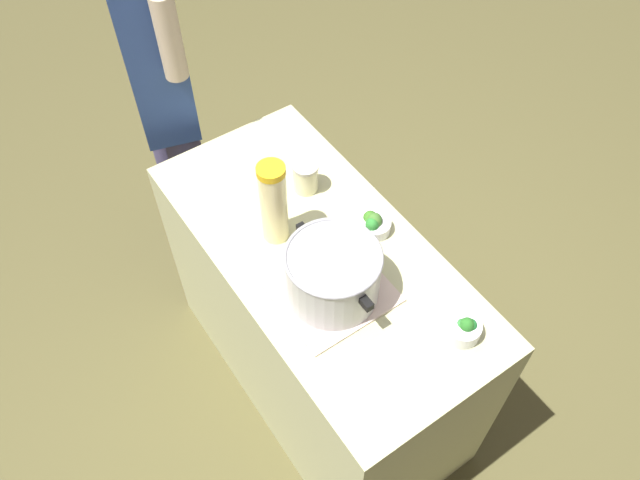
% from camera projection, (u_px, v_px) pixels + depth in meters
% --- Properties ---
extents(ground_plane, '(8.00, 8.00, 0.00)m').
position_uv_depth(ground_plane, '(320.00, 376.00, 2.76)').
color(ground_plane, brown).
extents(counter_slab, '(1.28, 0.61, 0.92)m').
position_uv_depth(counter_slab, '(320.00, 322.00, 2.40)').
color(counter_slab, '#BABB88').
rests_on(counter_slab, ground_plane).
extents(dish_cloth, '(0.30, 0.33, 0.01)m').
position_uv_depth(dish_cloth, '(332.00, 292.00, 1.93)').
color(dish_cloth, beige).
rests_on(dish_cloth, counter_slab).
extents(cooking_pot, '(0.36, 0.29, 0.18)m').
position_uv_depth(cooking_pot, '(333.00, 273.00, 1.85)').
color(cooking_pot, '#B7B7BC').
rests_on(cooking_pot, dish_cloth).
extents(lemonade_pitcher, '(0.09, 0.09, 0.31)m').
position_uv_depth(lemonade_pitcher, '(274.00, 203.00, 1.95)').
color(lemonade_pitcher, '#F9E8A2').
rests_on(lemonade_pitcher, counter_slab).
extents(mason_jar, '(0.09, 0.09, 0.11)m').
position_uv_depth(mason_jar, '(306.00, 177.00, 2.15)').
color(mason_jar, beige).
rests_on(mason_jar, counter_slab).
extents(broccoli_bowl_front, '(0.11, 0.11, 0.08)m').
position_uv_depth(broccoli_bowl_front, '(463.00, 328.00, 1.82)').
color(broccoli_bowl_front, silver).
rests_on(broccoli_bowl_front, counter_slab).
extents(broccoli_bowl_center, '(0.11, 0.11, 0.08)m').
position_uv_depth(broccoli_bowl_center, '(374.00, 224.00, 2.06)').
color(broccoli_bowl_center, silver).
rests_on(broccoli_bowl_center, counter_slab).
extents(person_cook, '(0.50, 0.29, 1.69)m').
position_uv_depth(person_cook, '(164.00, 100.00, 2.45)').
color(person_cook, '#4A446D').
rests_on(person_cook, ground_plane).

